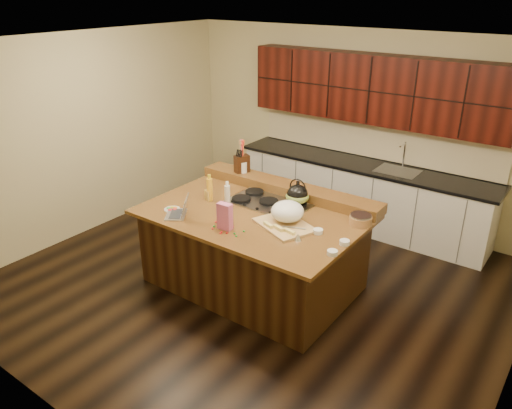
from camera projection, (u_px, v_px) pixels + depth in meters
The scene contains 32 objects.
room at pixel (253, 176), 5.33m from camera, with size 5.52×5.02×2.72m.
island at pixel (253, 249), 5.69m from camera, with size 2.40×1.60×0.92m.
back_ledge at pixel (288, 188), 6.00m from camera, with size 2.40×0.30×0.12m, color black.
cooktop at pixel (269, 202), 5.72m from camera, with size 0.92×0.52×0.05m.
back_counter at pixel (365, 160), 6.96m from camera, with size 3.70×0.66×2.40m.
kettle at pixel (297, 194), 5.60m from camera, with size 0.24×0.24×0.21m, color black.
green_bowl at pixel (297, 197), 5.61m from camera, with size 0.27×0.27×0.15m, color olive.
laptop at pixel (180, 211), 5.42m from camera, with size 0.37×0.38×0.21m.
oil_bottle at pixel (210, 190), 5.76m from camera, with size 0.07×0.07×0.27m, color gold.
vinegar_bottle at pixel (227, 196), 5.61m from camera, with size 0.06×0.06×0.25m, color silver.
wooden_tray at pixel (287, 214), 5.20m from camera, with size 0.72×0.63×0.24m.
ramekin_a at pixel (332, 253), 4.64m from camera, with size 0.10×0.10×0.04m, color white.
ramekin_b at pixel (318, 231), 5.04m from camera, with size 0.10×0.10×0.04m, color white.
ramekin_c at pixel (345, 242), 4.82m from camera, with size 0.10×0.10×0.04m, color white.
strainer_bowl at pixel (361, 220), 5.22m from camera, with size 0.24×0.24×0.09m, color #996B3F.
kitchen_timer at pixel (298, 237), 4.90m from camera, with size 0.08×0.08×0.07m, color silver.
pink_bag at pixel (225, 216), 5.08m from camera, with size 0.15×0.08×0.28m, color #C35C8A.
candy_plate at pixel (172, 209), 5.57m from camera, with size 0.18×0.18×0.01m, color white.
package_box at pixel (208, 195), 5.80m from camera, with size 0.09×0.06×0.12m, color gold.
utensil_crock at pixel (242, 167), 6.31m from camera, with size 0.12×0.12×0.14m, color white.
knife_block at pixel (242, 164), 6.30m from camera, with size 0.11×0.18×0.22m, color black.
gumdrop_0 at pixel (216, 222), 5.27m from camera, with size 0.02×0.02×0.02m, color red.
gumdrop_1 at pixel (236, 236), 4.97m from camera, with size 0.02×0.02×0.02m, color #198C26.
gumdrop_2 at pixel (227, 233), 5.04m from camera, with size 0.02×0.02×0.02m, color red.
gumdrop_3 at pixel (218, 222), 5.26m from camera, with size 0.02×0.02×0.02m, color #198C26.
gumdrop_4 at pixel (212, 229), 5.12m from camera, with size 0.02×0.02×0.02m, color red.
gumdrop_5 at pixel (244, 231), 5.07m from camera, with size 0.02×0.02×0.02m, color #198C26.
gumdrop_6 at pixel (233, 227), 5.16m from camera, with size 0.02×0.02×0.02m, color red.
gumdrop_7 at pixel (234, 233), 5.02m from camera, with size 0.02×0.02×0.02m, color #198C26.
gumdrop_8 at pixel (221, 233), 5.02m from camera, with size 0.02×0.02×0.02m, color red.
gumdrop_9 at pixel (214, 226), 5.17m from camera, with size 0.02×0.02×0.02m, color #198C26.
gumdrop_10 at pixel (221, 232), 5.05m from camera, with size 0.02×0.02×0.02m, color red.
Camera 1 is at (2.96, -4.02, 3.24)m, focal length 35.00 mm.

